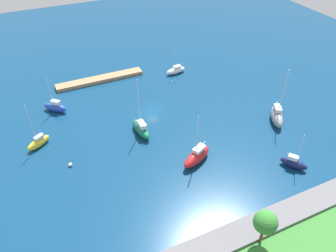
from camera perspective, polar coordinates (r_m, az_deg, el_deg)
water at (r=71.37m, az=-2.80°, el=2.79°), size 160.00×160.00×0.00m
pier_dock at (r=83.40m, az=-11.75°, el=7.98°), size 21.44×2.79×0.88m
breakwater at (r=49.87m, az=13.21°, el=-17.67°), size 74.13×3.93×1.36m
park_tree_east at (r=45.86m, az=16.62°, el=-15.80°), size 3.23×3.23×5.94m
sailboat_gray_lone_south at (r=70.69m, az=18.42°, el=1.67°), size 5.06×6.85×12.31m
sailboat_green_off_beacon at (r=64.37m, az=-4.72°, el=-0.43°), size 2.42×6.63×11.99m
sailboat_navy_east_end at (r=61.30m, az=21.05°, el=-6.03°), size 3.91×4.68×7.41m
sailboat_white_center_basin at (r=84.80m, az=1.37°, el=9.69°), size 5.52×2.33×8.66m
sailboat_yellow_along_channel at (r=66.00m, az=-21.64°, el=-2.64°), size 4.88×3.72×9.43m
sailboat_red_by_breakwater at (r=58.25m, az=5.06°, el=-5.26°), size 6.99×4.72×10.24m
sailboat_blue_lone_north at (r=74.42m, az=-19.06°, el=3.17°), size 5.07×4.80×8.67m
mooring_buoy_white at (r=60.38m, az=-16.66°, el=-6.47°), size 0.69×0.69×0.69m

